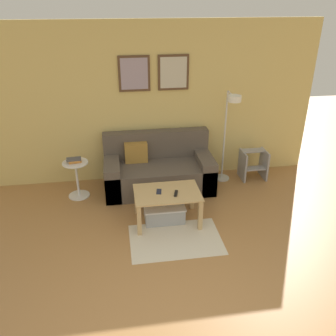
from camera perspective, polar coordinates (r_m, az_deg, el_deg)
wall_back at (r=5.79m, az=-3.56°, el=10.24°), size 5.60×0.09×2.55m
area_rug at (r=4.71m, az=1.22°, el=-11.36°), size 1.18×0.80×0.01m
couch at (r=5.75m, az=-1.60°, el=-0.38°), size 1.72×0.85×0.87m
coffee_table at (r=4.85m, az=-0.14°, el=-4.80°), size 0.89×0.60×0.46m
storage_bin at (r=5.01m, az=-0.63°, el=-7.12°), size 0.57×0.37×0.24m
floor_lamp at (r=5.64m, az=9.81°, el=6.88°), size 0.26×0.56×1.54m
side_table at (r=5.64m, az=-14.42°, el=-1.24°), size 0.39×0.39×0.59m
book_stack at (r=5.53m, az=-14.79°, el=1.22°), size 0.23×0.16×0.07m
remote_control at (r=4.76m, az=1.28°, el=-4.08°), size 0.08×0.16×0.02m
cell_phone at (r=4.81m, az=-1.46°, el=-3.80°), size 0.09×0.15×0.01m
step_stool at (r=6.23m, az=13.52°, el=0.67°), size 0.42×0.36×0.49m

